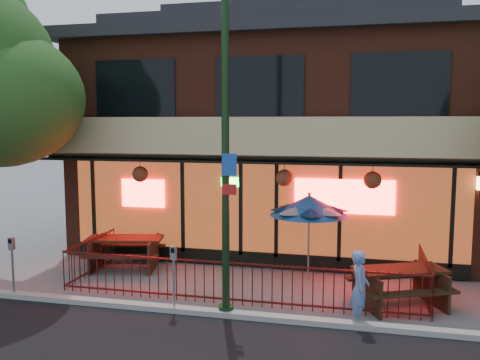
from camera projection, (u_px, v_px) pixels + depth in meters
The scene contains 11 objects.
ground at pixel (231, 308), 11.13m from camera, with size 80.00×80.00×0.00m, color gray.
curb at pixel (225, 314), 10.64m from camera, with size 80.00×0.25×0.12m, color #999993.
restaurant_building at pixel (281, 120), 17.53m from camera, with size 12.96×9.49×8.05m.
patio_fence at pixel (236, 273), 11.54m from camera, with size 8.44×2.62×1.00m.
street_light at pixel (226, 167), 10.37m from camera, with size 0.43×0.32×7.00m.
picnic_table_left at pixel (125, 248), 14.07m from camera, with size 2.34×1.97×0.88m.
picnic_table_right at pixel (399, 281), 11.20m from camera, with size 2.43×2.19×0.85m.
patio_umbrella at pixel (309, 205), 12.89m from camera, with size 2.00×2.00×2.28m.
pedestrian at pixel (360, 288), 10.08m from camera, with size 0.56×0.37×1.53m, color #5F83BF.
parking_meter_near at pixel (174, 267), 10.80m from camera, with size 0.13×0.11×1.44m.
parking_meter_far at pixel (12, 257), 11.70m from camera, with size 0.14×0.13×1.42m.
Camera 1 is at (2.65, -10.40, 4.08)m, focal length 38.00 mm.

